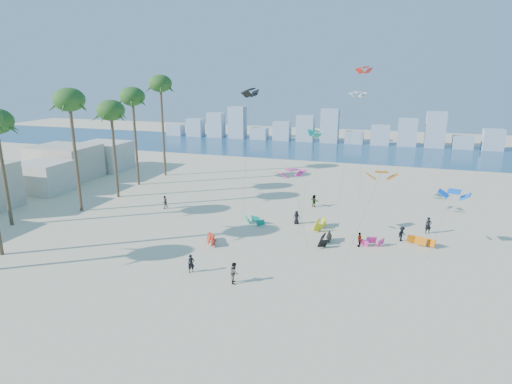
% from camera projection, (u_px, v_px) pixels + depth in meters
% --- Properties ---
extents(ground, '(220.00, 220.00, 0.00)m').
position_uv_depth(ground, '(161.00, 293.00, 35.09)').
color(ground, beige).
rests_on(ground, ground).
extents(ocean, '(220.00, 220.00, 0.00)m').
position_uv_depth(ocean, '(317.00, 148.00, 101.16)').
color(ocean, navy).
rests_on(ocean, ground).
extents(kitesurfer_near, '(0.73, 0.70, 1.68)m').
position_uv_depth(kitesurfer_near, '(191.00, 264.00, 38.44)').
color(kitesurfer_near, black).
rests_on(kitesurfer_near, ground).
extents(kitesurfer_mid, '(0.98, 1.08, 1.82)m').
position_uv_depth(kitesurfer_mid, '(234.00, 273.00, 36.54)').
color(kitesurfer_mid, gray).
rests_on(kitesurfer_mid, ground).
extents(kitesurfers_far, '(33.18, 13.20, 1.86)m').
position_uv_depth(kitesurfers_far, '(314.00, 216.00, 51.29)').
color(kitesurfers_far, black).
rests_on(kitesurfers_far, ground).
extents(grounded_kites, '(23.69, 11.18, 1.01)m').
position_uv_depth(grounded_kites, '(318.00, 233.00, 46.71)').
color(grounded_kites, red).
rests_on(grounded_kites, ground).
extents(flying_kites, '(34.36, 28.26, 18.51)m').
position_uv_depth(flying_kites, '(359.00, 125.00, 48.83)').
color(flying_kites, '#F837A0').
rests_on(flying_kites, ground).
extents(palm_row, '(9.87, 44.80, 16.89)m').
position_uv_depth(palm_row, '(69.00, 110.00, 52.68)').
color(palm_row, brown).
rests_on(palm_row, ground).
extents(beachfront_buildings, '(11.50, 43.00, 6.00)m').
position_uv_depth(beachfront_buildings, '(28.00, 175.00, 63.37)').
color(beachfront_buildings, beige).
rests_on(beachfront_buildings, ground).
extents(distant_skyline, '(85.00, 3.00, 8.40)m').
position_uv_depth(distant_skyline, '(319.00, 130.00, 109.86)').
color(distant_skyline, '#9EADBF').
rests_on(distant_skyline, ground).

